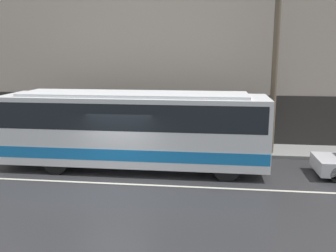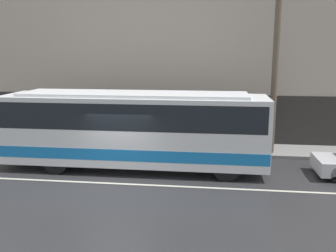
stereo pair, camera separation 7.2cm
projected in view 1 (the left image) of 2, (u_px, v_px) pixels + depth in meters
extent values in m
plane|color=#2D2D30|center=(116.00, 184.00, 13.86)|extent=(60.00, 60.00, 0.00)
cube|color=gray|center=(142.00, 147.00, 18.82)|extent=(60.00, 2.25, 0.17)
cube|color=#B7A899|center=(146.00, 42.00, 19.03)|extent=(60.00, 0.30, 10.58)
cube|color=#2D2B28|center=(146.00, 119.00, 19.66)|extent=(60.00, 0.06, 2.64)
cube|color=beige|center=(116.00, 184.00, 13.86)|extent=(54.00, 0.14, 0.01)
cube|color=white|center=(134.00, 128.00, 15.35)|extent=(10.72, 2.52, 2.71)
cube|color=#1972BF|center=(135.00, 147.00, 15.51)|extent=(10.66, 2.55, 0.45)
cube|color=black|center=(134.00, 113.00, 15.22)|extent=(10.40, 2.54, 1.03)
cube|color=orange|center=(268.00, 102.00, 14.49)|extent=(0.12, 1.89, 0.28)
cube|color=white|center=(134.00, 94.00, 15.07)|extent=(9.11, 2.14, 0.12)
cylinder|color=black|center=(227.00, 168.00, 14.07)|extent=(1.00, 0.28, 1.00)
cylinder|color=black|center=(225.00, 153.00, 16.21)|extent=(1.00, 0.28, 1.00)
cylinder|color=black|center=(56.00, 162.00, 14.87)|extent=(1.00, 0.28, 1.00)
cylinder|color=black|center=(76.00, 148.00, 17.01)|extent=(1.00, 0.28, 1.00)
cylinder|color=black|center=(326.00, 162.00, 15.45)|extent=(0.64, 0.20, 0.64)
cylinder|color=brown|center=(275.00, 59.00, 16.65)|extent=(0.28, 0.28, 8.64)
cylinder|color=#333338|center=(82.00, 131.00, 18.66)|extent=(0.36, 0.36, 1.43)
sphere|color=tan|center=(81.00, 115.00, 18.50)|extent=(0.26, 0.26, 0.26)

